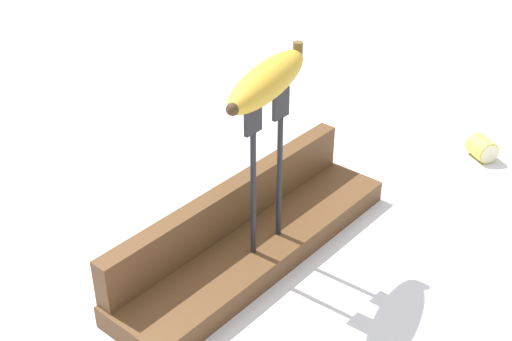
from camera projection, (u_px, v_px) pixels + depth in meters
name	position (u px, v px, depth m)	size (l,w,h in m)	color
ground_plane	(256.00, 256.00, 0.90)	(3.00, 3.00, 0.00)	silver
wooden_board	(256.00, 246.00, 0.89)	(0.43, 0.11, 0.03)	brown
board_backstop	(231.00, 205.00, 0.89)	(0.42, 0.02, 0.06)	brown
fork_stand_center	(267.00, 160.00, 0.81)	(0.07, 0.01, 0.20)	black
banana_raised_center	(267.00, 80.00, 0.76)	(0.17, 0.08, 0.04)	gold
fork_fallen_near	(266.00, 84.00, 1.34)	(0.19, 0.08, 0.01)	black
banana_chunk_near	(482.00, 148.00, 1.10)	(0.05, 0.05, 0.04)	#DBD147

